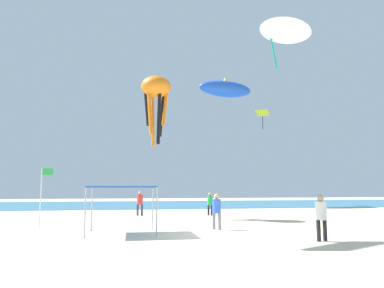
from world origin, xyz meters
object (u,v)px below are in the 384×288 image
(person_leftmost, at_px, (140,201))
(kite_octopus_orange, at_px, (156,90))
(canopy_tent, at_px, (123,188))
(kite_delta_white, at_px, (286,27))
(kite_inflatable_blue, at_px, (225,89))
(kite_diamond_yellow, at_px, (262,114))
(person_rightmost, at_px, (210,202))
(banner_flag, at_px, (42,191))
(person_central, at_px, (321,214))
(person_near_tent, at_px, (217,208))

(person_leftmost, xyz_separation_m, kite_octopus_orange, (1.06, -1.41, 8.50))
(canopy_tent, bearing_deg, kite_delta_white, 30.19)
(canopy_tent, bearing_deg, kite_octopus_orange, 77.06)
(kite_inflatable_blue, height_order, kite_diamond_yellow, kite_inflatable_blue)
(canopy_tent, bearing_deg, kite_inflatable_blue, 64.52)
(person_rightmost, xyz_separation_m, kite_octopus_orange, (-4.35, -0.65, 8.56))
(banner_flag, height_order, kite_octopus_orange, kite_octopus_orange)
(person_central, height_order, kite_delta_white, kite_delta_white)
(kite_octopus_orange, xyz_separation_m, kite_diamond_yellow, (14.90, 16.69, 2.04))
(person_rightmost, relative_size, banner_flag, 0.55)
(person_near_tent, distance_m, kite_diamond_yellow, 30.02)
(banner_flag, bearing_deg, kite_delta_white, 14.16)
(kite_delta_white, height_order, kite_inflatable_blue, kite_inflatable_blue)
(person_leftmost, distance_m, person_rightmost, 5.46)
(kite_inflatable_blue, bearing_deg, canopy_tent, 53.97)
(person_leftmost, distance_m, banner_flag, 9.77)
(banner_flag, bearing_deg, person_leftmost, 56.29)
(kite_octopus_orange, relative_size, kite_diamond_yellow, 2.23)
(person_near_tent, height_order, banner_flag, banner_flag)
(person_near_tent, distance_m, person_rightmost, 9.41)
(person_near_tent, relative_size, kite_diamond_yellow, 0.77)
(person_leftmost, relative_size, banner_flag, 0.59)
(person_near_tent, height_order, kite_octopus_orange, kite_octopus_orange)
(person_leftmost, distance_m, person_central, 16.32)
(canopy_tent, bearing_deg, person_central, -25.52)
(kite_delta_white, bearing_deg, kite_octopus_orange, -118.43)
(kite_inflatable_blue, bearing_deg, kite_diamond_yellow, -174.89)
(person_central, distance_m, kite_delta_white, 17.33)
(kite_inflatable_blue, bearing_deg, kite_delta_white, 79.40)
(kite_delta_white, bearing_deg, canopy_tent, -72.83)
(person_leftmost, bearing_deg, person_near_tent, 108.13)
(person_leftmost, distance_m, kite_diamond_yellow, 24.48)
(person_rightmost, bearing_deg, person_leftmost, 43.05)
(kite_inflatable_blue, bearing_deg, person_leftmost, 41.79)
(person_leftmost, bearing_deg, person_rightmost, 169.70)
(person_leftmost, bearing_deg, kite_inflatable_blue, -129.90)
(person_rightmost, bearing_deg, kite_inflatable_blue, -58.68)
(person_central, distance_m, kite_octopus_orange, 16.89)
(person_rightmost, relative_size, kite_diamond_yellow, 0.73)
(kite_octopus_orange, xyz_separation_m, kite_inflatable_blue, (9.58, 15.20, 4.72))
(person_leftmost, xyz_separation_m, kite_delta_white, (10.63, -4.05, 13.14))
(person_central, distance_m, kite_diamond_yellow, 33.06)
(person_central, bearing_deg, person_rightmost, 82.20)
(kite_diamond_yellow, bearing_deg, kite_inflatable_blue, -133.00)
(person_leftmost, bearing_deg, banner_flag, 54.05)
(person_leftmost, relative_size, person_rightmost, 1.06)
(kite_diamond_yellow, bearing_deg, kite_octopus_orange, -100.42)
(person_central, distance_m, person_rightmost, 14.07)
(person_rightmost, xyz_separation_m, kite_diamond_yellow, (10.55, 16.05, 10.60))
(person_near_tent, xyz_separation_m, kite_octopus_orange, (-2.66, 8.61, 8.51))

